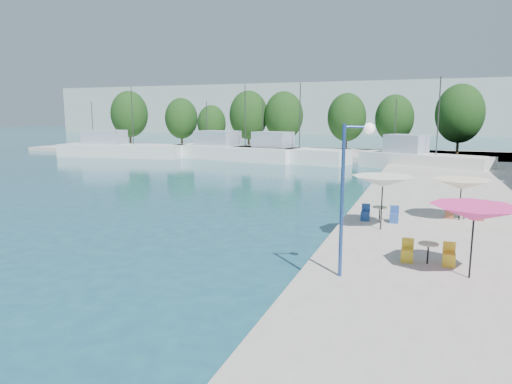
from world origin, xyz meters
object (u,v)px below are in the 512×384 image
at_px(trawler_04, 420,160).
at_px(street_lamp, 353,172).
at_px(umbrella_pink, 474,213).
at_px(trawler_03, 286,154).
at_px(trawler_02, 231,151).
at_px(umbrella_white, 383,181).
at_px(umbrella_cream, 461,184).
at_px(trawler_01, 119,149).

xyz_separation_m(trawler_04, street_lamp, (-1.65, -37.58, 3.02)).
xyz_separation_m(umbrella_pink, street_lamp, (-3.72, -1.16, 1.32)).
bearing_deg(street_lamp, trawler_04, 63.52).
relative_size(trawler_03, street_lamp, 3.20).
height_order(trawler_02, umbrella_white, trawler_02).
relative_size(trawler_02, trawler_03, 1.17).
relative_size(umbrella_pink, umbrella_cream, 0.96).
relative_size(trawler_02, trawler_04, 1.34).
xyz_separation_m(trawler_02, umbrella_white, (22.88, -35.24, 1.80)).
bearing_deg(trawler_03, umbrella_cream, -45.81).
distance_m(trawler_03, street_lamp, 43.62).
xyz_separation_m(trawler_01, umbrella_white, (39.40, -33.07, 1.80)).
bearing_deg(umbrella_white, trawler_03, 113.49).
relative_size(umbrella_pink, umbrella_white, 0.97).
bearing_deg(trawler_04, umbrella_pink, -61.82).
distance_m(trawler_02, trawler_04, 24.53).
relative_size(trawler_03, umbrella_pink, 5.78).
bearing_deg(umbrella_pink, trawler_01, 137.85).
distance_m(trawler_02, umbrella_pink, 48.56).
xyz_separation_m(trawler_01, umbrella_cream, (42.95, -29.68, 1.38)).
relative_size(trawler_02, umbrella_white, 6.58).
bearing_deg(trawler_04, trawler_02, -165.46).
height_order(trawler_01, umbrella_cream, trawler_01).
bearing_deg(trawler_03, trawler_01, -163.86).
bearing_deg(trawler_02, trawler_01, -160.74).
height_order(trawler_04, umbrella_pink, trawler_04).
bearing_deg(street_lamp, trawler_01, 110.43).
height_order(trawler_03, umbrella_white, trawler_03).
bearing_deg(trawler_04, umbrella_white, -67.41).
bearing_deg(street_lamp, umbrella_pink, -6.70).
xyz_separation_m(trawler_01, trawler_02, (16.52, 2.17, -0.00)).
bearing_deg(trawler_01, trawler_04, -10.54).
bearing_deg(trawler_02, street_lamp, -50.06).
bearing_deg(trawler_02, umbrella_cream, -38.55).
xyz_separation_m(trawler_02, street_lamp, (22.49, -42.00, 3.02)).
relative_size(trawler_01, street_lamp, 3.68).
xyz_separation_m(trawler_03, trawler_04, (16.15, -3.45, 0.00)).
relative_size(umbrella_white, street_lamp, 0.57).
bearing_deg(trawler_04, umbrella_cream, -60.30).
relative_size(trawler_04, umbrella_cream, 4.81).
distance_m(trawler_01, trawler_04, 40.72).
height_order(trawler_01, trawler_04, same).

